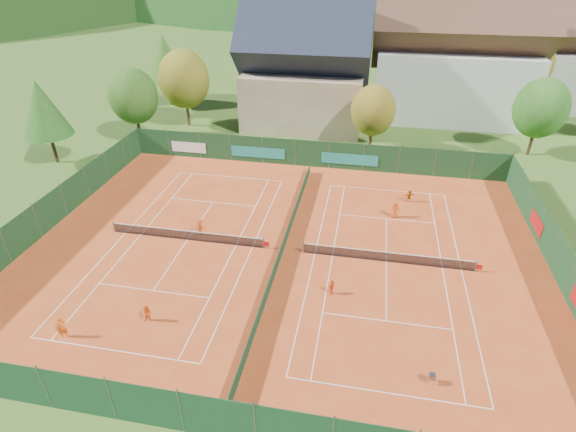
% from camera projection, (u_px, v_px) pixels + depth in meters
% --- Properties ---
extents(ground, '(600.00, 600.00, 0.00)m').
position_uv_depth(ground, '(283.00, 251.00, 35.42)').
color(ground, '#35581B').
rests_on(ground, ground).
extents(clay_pad, '(40.00, 32.00, 0.01)m').
position_uv_depth(clay_pad, '(283.00, 250.00, 35.41)').
color(clay_pad, '#BB431B').
rests_on(clay_pad, ground).
extents(court_markings_left, '(11.03, 23.83, 0.00)m').
position_uv_depth(court_markings_left, '(187.00, 240.00, 36.67)').
color(court_markings_left, white).
rests_on(court_markings_left, ground).
extents(court_markings_right, '(11.03, 23.83, 0.00)m').
position_uv_depth(court_markings_right, '(386.00, 262.00, 34.13)').
color(court_markings_right, white).
rests_on(court_markings_right, ground).
extents(tennis_net_left, '(13.30, 0.10, 1.02)m').
position_uv_depth(tennis_net_left, '(189.00, 235.00, 36.39)').
color(tennis_net_left, '#59595B').
rests_on(tennis_net_left, ground).
extents(tennis_net_right, '(13.30, 0.10, 1.02)m').
position_uv_depth(tennis_net_right, '(389.00, 257.00, 33.85)').
color(tennis_net_right, '#59595B').
rests_on(tennis_net_right, ground).
extents(court_divider, '(0.03, 28.80, 1.00)m').
position_uv_depth(court_divider, '(283.00, 245.00, 35.15)').
color(court_divider, '#12331D').
rests_on(court_divider, ground).
extents(fence_north, '(40.00, 0.10, 3.00)m').
position_uv_depth(fence_north, '(308.00, 154.00, 48.18)').
color(fence_north, '#153B1D').
rests_on(fence_north, ground).
extents(fence_south, '(40.00, 0.04, 3.00)m').
position_uv_depth(fence_south, '(217.00, 418.00, 21.17)').
color(fence_south, '#163C20').
rests_on(fence_south, ground).
extents(fence_west, '(0.04, 32.00, 3.00)m').
position_uv_depth(fence_west, '(51.00, 210.00, 37.81)').
color(fence_west, '#153A1B').
rests_on(fence_west, ground).
extents(fence_east, '(0.09, 32.00, 3.00)m').
position_uv_depth(fence_east, '(562.00, 264.00, 31.51)').
color(fence_east, '#153C1D').
rests_on(fence_east, ground).
extents(chalet, '(16.20, 12.00, 16.00)m').
position_uv_depth(chalet, '(305.00, 73.00, 57.70)').
color(chalet, tan).
rests_on(chalet, ground).
extents(hotel_block_a, '(21.60, 11.00, 17.25)m').
position_uv_depth(hotel_block_a, '(454.00, 62.00, 59.34)').
color(hotel_block_a, silver).
rests_on(hotel_block_a, ground).
extents(hotel_block_b, '(17.28, 10.00, 15.50)m').
position_uv_depth(hotel_block_b, '(548.00, 60.00, 64.25)').
color(hotel_block_b, silver).
rests_on(hotel_block_b, ground).
extents(tree_west_front, '(5.72, 5.72, 8.69)m').
position_uv_depth(tree_west_front, '(133.00, 96.00, 52.94)').
color(tree_west_front, '#462D19').
rests_on(tree_west_front, ground).
extents(tree_west_mid, '(6.44, 6.44, 9.78)m').
position_uv_depth(tree_west_mid, '(184.00, 79.00, 57.00)').
color(tree_west_mid, '#4C311B').
rests_on(tree_west_mid, ground).
extents(tree_west_back, '(5.60, 5.60, 10.00)m').
position_uv_depth(tree_west_back, '(165.00, 59.00, 64.34)').
color(tree_west_back, '#433018').
rests_on(tree_west_back, ground).
extents(tree_center, '(5.01, 5.01, 7.60)m').
position_uv_depth(tree_center, '(373.00, 110.00, 50.53)').
color(tree_center, '#48331A').
rests_on(tree_center, ground).
extents(tree_east_front, '(5.72, 5.72, 8.69)m').
position_uv_depth(tree_east_front, '(541.00, 108.00, 49.00)').
color(tree_east_front, '#442E18').
rests_on(tree_east_front, ground).
extents(tree_west_side, '(5.04, 5.04, 9.00)m').
position_uv_depth(tree_west_side, '(42.00, 108.00, 46.81)').
color(tree_west_side, '#442918').
rests_on(tree_west_side, ground).
extents(tree_east_back, '(7.15, 7.15, 10.86)m').
position_uv_depth(tree_east_back, '(526.00, 64.00, 61.45)').
color(tree_east_back, '#432618').
rests_on(tree_east_back, ground).
extents(mountain_backdrop, '(820.00, 530.00, 242.00)m').
position_uv_depth(mountain_backdrop, '(416.00, 73.00, 247.79)').
color(mountain_backdrop, black).
rests_on(mountain_backdrop, ground).
extents(ball_hopper, '(0.34, 0.34, 0.80)m').
position_uv_depth(ball_hopper, '(432.00, 376.00, 24.39)').
color(ball_hopper, slate).
rests_on(ball_hopper, ground).
extents(loose_ball_0, '(0.07, 0.07, 0.07)m').
position_uv_depth(loose_ball_0, '(168.00, 263.00, 33.96)').
color(loose_ball_0, '#CCD833').
rests_on(loose_ball_0, ground).
extents(loose_ball_1, '(0.07, 0.07, 0.07)m').
position_uv_depth(loose_ball_1, '(294.00, 336.00, 27.64)').
color(loose_ball_1, '#CCD833').
rests_on(loose_ball_1, ground).
extents(player_left_near, '(0.68, 0.60, 1.56)m').
position_uv_depth(player_left_near, '(62.00, 327.00, 27.21)').
color(player_left_near, '#D95E13').
rests_on(player_left_near, ground).
extents(player_left_mid, '(0.68, 0.55, 1.31)m').
position_uv_depth(player_left_mid, '(147.00, 314.00, 28.40)').
color(player_left_mid, orange).
rests_on(player_left_mid, ground).
extents(player_left_far, '(0.94, 0.55, 1.43)m').
position_uv_depth(player_left_far, '(200.00, 227.00, 36.97)').
color(player_left_far, '#CD4312').
rests_on(player_left_far, ground).
extents(player_right_near, '(0.63, 0.73, 1.18)m').
position_uv_depth(player_right_near, '(332.00, 287.00, 30.72)').
color(player_right_near, '#E75514').
rests_on(player_right_near, ground).
extents(player_right_far_a, '(0.85, 0.67, 1.54)m').
position_uv_depth(player_right_far_a, '(395.00, 210.00, 39.36)').
color(player_right_far_a, '#D34912').
rests_on(player_right_far_a, ground).
extents(player_right_far_b, '(1.20, 0.83, 1.24)m').
position_uv_depth(player_right_far_b, '(409.00, 196.00, 41.84)').
color(player_right_far_b, '#D36212').
rests_on(player_right_far_b, ground).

